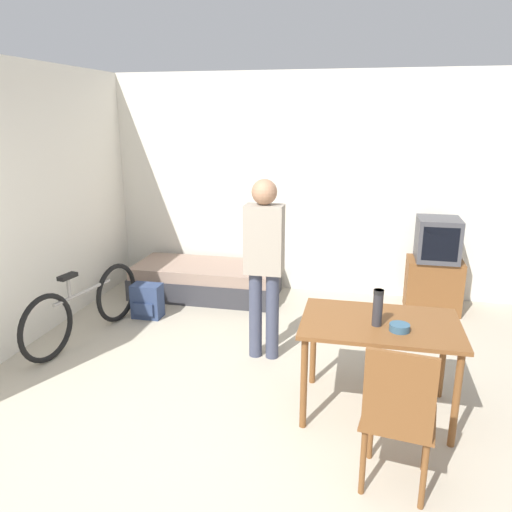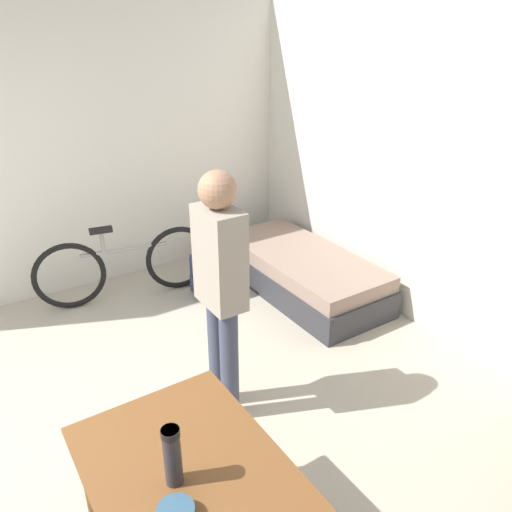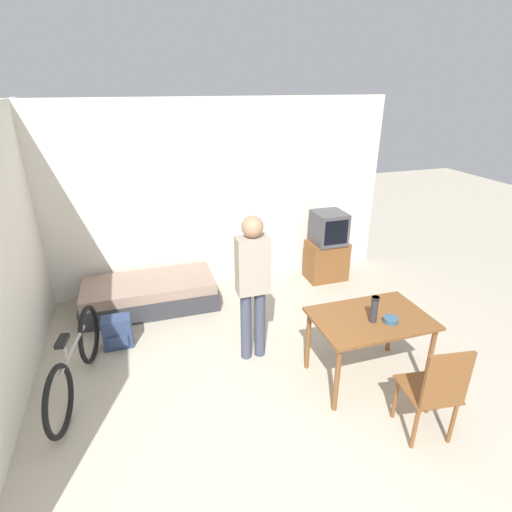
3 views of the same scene
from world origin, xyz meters
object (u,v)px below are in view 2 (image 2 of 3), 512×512
object	(u,v)px
person_standing	(221,282)
backpack	(207,277)
daybed	(302,272)
dining_table	(195,495)
bicycle	(126,266)
thermos_flask	(172,454)

from	to	relation	value
person_standing	backpack	xyz separation A→B (m)	(-1.46, 0.64, -0.78)
daybed	backpack	distance (m)	0.92
daybed	dining_table	world-z (taller)	dining_table
person_standing	bicycle	bearing A→B (deg)	-179.67
thermos_flask	backpack	size ratio (longest dim) A/B	0.70
backpack	thermos_flask	bearing A→B (deg)	-30.04
daybed	backpack	xyz separation A→B (m)	(-0.42, -0.82, -0.01)
dining_table	bicycle	xyz separation A→B (m)	(-2.84, 0.69, -0.31)
bicycle	dining_table	bearing A→B (deg)	-13.61
thermos_flask	bicycle	bearing A→B (deg)	164.90
dining_table	daybed	bearing A→B (deg)	133.51
daybed	thermos_flask	world-z (taller)	thermos_flask
daybed	dining_table	xyz separation A→B (m)	(2.05, -2.16, 0.45)
bicycle	backpack	bearing A→B (deg)	60.32
dining_table	backpack	distance (m)	2.85
thermos_flask	backpack	xyz separation A→B (m)	(-2.44, 1.41, -0.70)
person_standing	backpack	world-z (taller)	person_standing
bicycle	person_standing	distance (m)	1.94
bicycle	person_standing	bearing A→B (deg)	0.33
bicycle	backpack	size ratio (longest dim) A/B	4.26
daybed	bicycle	xyz separation A→B (m)	(-0.80, -1.47, 0.14)
person_standing	daybed	bearing A→B (deg)	125.38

